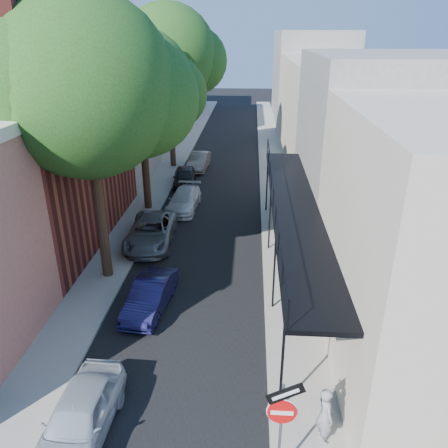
# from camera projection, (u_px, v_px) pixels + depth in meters

# --- Properties ---
(road_surface) EXTENTS (6.00, 64.00, 0.01)m
(road_surface) POSITION_uv_depth(u_px,v_px,m) (224.00, 158.00, 37.21)
(road_surface) COLOR black
(road_surface) RESTS_ON ground
(sidewalk_left) EXTENTS (2.00, 64.00, 0.12)m
(sidewalk_left) POSITION_uv_depth(u_px,v_px,m) (177.00, 156.00, 37.42)
(sidewalk_left) COLOR gray
(sidewalk_left) RESTS_ON ground
(sidewalk_right) EXTENTS (2.00, 64.00, 0.12)m
(sidewalk_right) POSITION_uv_depth(u_px,v_px,m) (271.00, 158.00, 36.96)
(sidewalk_right) COLOR gray
(sidewalk_right) RESTS_ON ground
(buildings_left) EXTENTS (10.10, 59.10, 12.00)m
(buildings_left) POSITION_uv_depth(u_px,v_px,m) (106.00, 99.00, 34.62)
(buildings_left) COLOR tan
(buildings_left) RESTS_ON ground
(buildings_right) EXTENTS (9.80, 55.00, 10.00)m
(buildings_right) POSITION_uv_depth(u_px,v_px,m) (337.00, 107.00, 34.44)
(buildings_right) COLOR #B4AB95
(buildings_right) RESTS_ON ground
(sign_post) EXTENTS (0.89, 0.17, 2.99)m
(sign_post) POSITION_uv_depth(u_px,v_px,m) (282.00, 415.00, 9.71)
(sign_post) COLOR #595B60
(sign_post) RESTS_ON ground
(oak_near) EXTENTS (7.48, 6.80, 11.42)m
(oak_near) POSITION_uv_depth(u_px,v_px,m) (99.00, 90.00, 16.20)
(oak_near) COLOR #2F1E13
(oak_near) RESTS_ON ground
(oak_mid) EXTENTS (6.60, 6.00, 10.20)m
(oak_mid) POSITION_uv_depth(u_px,v_px,m) (147.00, 88.00, 23.81)
(oak_mid) COLOR #2F1E13
(oak_mid) RESTS_ON ground
(oak_far) EXTENTS (7.70, 7.00, 11.90)m
(oak_far) POSITION_uv_depth(u_px,v_px,m) (175.00, 56.00, 31.57)
(oak_far) COLOR #2F1E13
(oak_far) RESTS_ON ground
(parked_car_a) EXTENTS (1.68, 3.93, 1.32)m
(parked_car_a) POSITION_uv_depth(u_px,v_px,m) (80.00, 417.00, 11.36)
(parked_car_a) COLOR #ACB4BF
(parked_car_a) RESTS_ON ground
(parked_car_b) EXTENTS (1.64, 3.72, 1.19)m
(parked_car_b) POSITION_uv_depth(u_px,v_px,m) (150.00, 296.00, 16.71)
(parked_car_b) COLOR #14133B
(parked_car_b) RESTS_ON ground
(parked_car_c) EXTENTS (2.39, 4.83, 1.32)m
(parked_car_c) POSITION_uv_depth(u_px,v_px,m) (151.00, 232.00, 21.91)
(parked_car_c) COLOR slate
(parked_car_c) RESTS_ON ground
(parked_car_d) EXTENTS (1.89, 4.21, 1.20)m
(parked_car_d) POSITION_uv_depth(u_px,v_px,m) (184.00, 200.00, 26.20)
(parked_car_d) COLOR silver
(parked_car_d) RESTS_ON ground
(parked_car_e) EXTENTS (1.97, 3.97, 1.30)m
(parked_car_e) POSITION_uv_depth(u_px,v_px,m) (185.00, 177.00, 30.11)
(parked_car_e) COLOR black
(parked_car_e) RESTS_ON ground
(parked_car_f) EXTENTS (1.56, 3.96, 1.28)m
(parked_car_f) POSITION_uv_depth(u_px,v_px,m) (199.00, 161.00, 33.87)
(parked_car_f) COLOR slate
(parked_car_f) RESTS_ON ground
(pedestrian) EXTENTS (0.56, 0.70, 1.67)m
(pedestrian) POSITION_uv_depth(u_px,v_px,m) (325.00, 415.00, 11.06)
(pedestrian) COLOR gray
(pedestrian) RESTS_ON sidewalk_right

